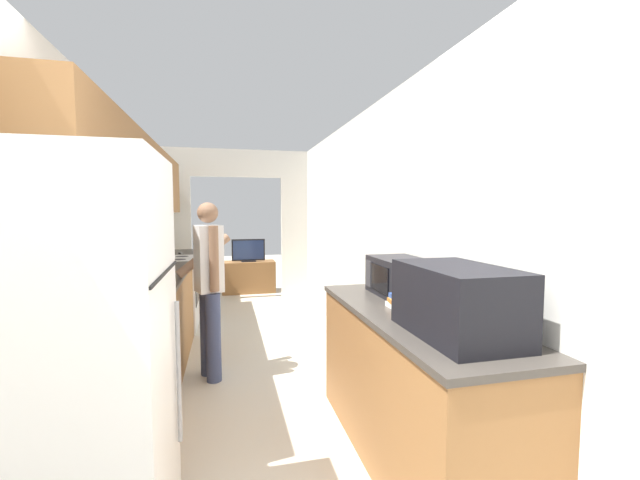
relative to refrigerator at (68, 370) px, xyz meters
name	(u,v)px	position (x,y,z in m)	size (l,w,h in m)	color
wall_left	(113,209)	(-0.32, 1.98, 0.65)	(0.38, 7.85, 2.50)	silver
wall_right	(386,239)	(2.02, 1.56, 0.38)	(0.06, 7.85, 2.50)	silver
wall_far_with_doorway	(237,215)	(0.81, 4.92, 0.56)	(2.76, 0.06, 2.50)	silver
counter_left	(154,319)	(-0.07, 2.28, -0.41)	(0.62, 4.24, 0.91)	brown
counter_right	(411,385)	(1.69, 0.38, -0.41)	(0.62, 1.78, 0.91)	brown
refrigerator	(68,370)	(0.00, 0.00, 0.00)	(0.77, 0.71, 1.73)	white
range_oven	(171,293)	(-0.06, 3.47, -0.41)	(0.66, 0.73, 1.05)	white
person	(209,286)	(0.47, 1.85, -0.03)	(0.50, 0.45, 1.58)	#384266
suitcase	(457,301)	(1.69, -0.08, 0.21)	(0.39, 0.66, 0.34)	black
microwave	(398,276)	(1.81, 0.83, 0.17)	(0.33, 0.49, 0.26)	black
book_stack	(410,303)	(1.69, 0.42, 0.08)	(0.22, 0.28, 0.09)	white
tv_cabinet	(249,277)	(1.01, 5.51, -0.58)	(0.95, 0.42, 0.57)	brown
television	(248,251)	(1.01, 5.47, -0.09)	(0.59, 0.16, 0.41)	black
knife	(180,253)	(0.00, 3.99, 0.05)	(0.08, 0.33, 0.02)	#B7B7BC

